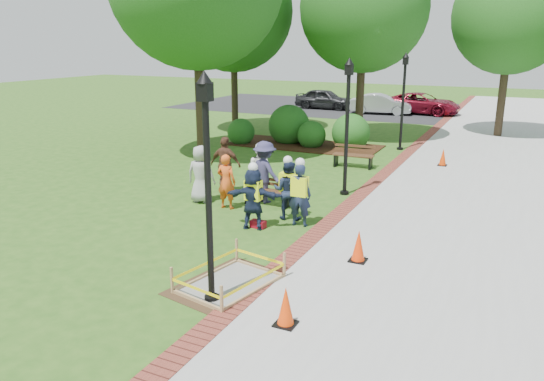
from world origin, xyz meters
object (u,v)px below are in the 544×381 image
at_px(wet_concrete_pad, 230,274).
at_px(hivis_worker_c, 288,188).
at_px(bench_near, 268,197).
at_px(cone_front, 286,307).
at_px(lamp_near, 208,173).
at_px(hivis_worker_a, 253,196).
at_px(hivis_worker_b, 300,192).

height_order(wet_concrete_pad, hivis_worker_c, hivis_worker_c).
xyz_separation_m(wet_concrete_pad, bench_near, (-1.70, 5.20, 0.01)).
xyz_separation_m(cone_front, lamp_near, (-1.63, 0.24, 2.13)).
bearing_deg(hivis_worker_a, cone_front, -56.14).
relative_size(cone_front, hivis_worker_b, 0.40).
xyz_separation_m(bench_near, lamp_near, (1.71, -5.91, 2.23)).
xyz_separation_m(hivis_worker_a, hivis_worker_c, (0.48, 1.10, 0.00)).
bearing_deg(lamp_near, cone_front, -8.19).
relative_size(lamp_near, hivis_worker_b, 2.32).
distance_m(lamp_near, hivis_worker_c, 5.30).
distance_m(wet_concrete_pad, lamp_near, 2.36).
distance_m(bench_near, hivis_worker_b, 2.14).
distance_m(bench_near, hivis_worker_a, 2.18).
distance_m(wet_concrete_pad, cone_front, 1.90).
xyz_separation_m(bench_near, cone_front, (3.35, -6.15, 0.10)).
height_order(wet_concrete_pad, cone_front, cone_front).
xyz_separation_m(hivis_worker_a, hivis_worker_b, (0.99, 0.72, 0.03)).
bearing_deg(lamp_near, wet_concrete_pad, 91.05).
bearing_deg(cone_front, lamp_near, 171.81).
height_order(bench_near, hivis_worker_b, hivis_worker_b).
xyz_separation_m(lamp_near, hivis_worker_b, (-0.15, 4.62, -1.57)).
bearing_deg(bench_near, cone_front, -61.44).
height_order(lamp_near, hivis_worker_b, lamp_near).
bearing_deg(hivis_worker_c, bench_near, 139.08).
relative_size(wet_concrete_pad, cone_front, 3.58).
distance_m(wet_concrete_pad, hivis_worker_b, 3.97).
bearing_deg(bench_near, hivis_worker_a, -74.16).
xyz_separation_m(bench_near, hivis_worker_a, (0.57, -2.01, 0.63)).
bearing_deg(hivis_worker_b, hivis_worker_a, -144.18).
relative_size(lamp_near, hivis_worker_c, 2.41).
xyz_separation_m(cone_front, hivis_worker_a, (-2.78, 4.14, 0.53)).
height_order(bench_near, lamp_near, lamp_near).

